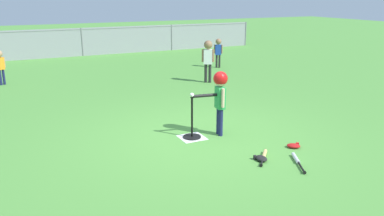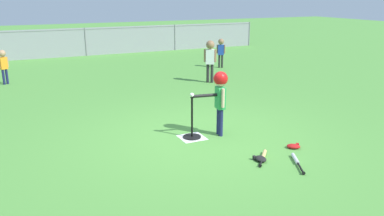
{
  "view_description": "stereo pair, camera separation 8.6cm",
  "coord_description": "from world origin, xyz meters",
  "views": [
    {
      "loc": [
        -2.95,
        -5.78,
        2.45
      ],
      "look_at": [
        -0.11,
        0.05,
        0.55
      ],
      "focal_mm": 36.27,
      "sensor_mm": 36.0,
      "label": 1
    },
    {
      "loc": [
        -2.87,
        -5.82,
        2.45
      ],
      "look_at": [
        -0.11,
        0.05,
        0.55
      ],
      "focal_mm": 36.27,
      "sensor_mm": 36.0,
      "label": 2
    }
  ],
  "objects": [
    {
      "name": "home_plate",
      "position": [
        -0.11,
        0.05,
        0.0
      ],
      "size": [
        0.44,
        0.44,
        0.01
      ],
      "primitive_type": "cube",
      "color": "white",
      "rests_on": "ground_plane"
    },
    {
      "name": "batter_child",
      "position": [
        0.4,
        -0.03,
        0.83
      ],
      "size": [
        0.64,
        0.33,
        1.17
      ],
      "color": "#191E4C",
      "rests_on": "ground_plane"
    },
    {
      "name": "fielder_near_left",
      "position": [
        -3.08,
        6.19,
        0.63
      ],
      "size": [
        0.27,
        0.19,
        0.97
      ],
      "color": "#191E4C",
      "rests_on": "ground_plane"
    },
    {
      "name": "glove_by_plate",
      "position": [
        0.41,
        -1.31,
        0.04
      ],
      "size": [
        0.18,
        0.23,
        0.07
      ],
      "color": "black",
      "rests_on": "ground_plane"
    },
    {
      "name": "baseball_on_tee",
      "position": [
        -0.11,
        0.05,
        0.79
      ],
      "size": [
        0.07,
        0.07,
        0.07
      ],
      "primitive_type": "sphere",
      "color": "white",
      "rests_on": "batting_tee"
    },
    {
      "name": "fielder_deep_left",
      "position": [
        3.72,
        5.86,
        0.65
      ],
      "size": [
        0.26,
        0.21,
        1.0
      ],
      "color": "#262626",
      "rests_on": "ground_plane"
    },
    {
      "name": "spare_bat_wood",
      "position": [
        0.52,
        -1.23,
        0.03
      ],
      "size": [
        0.44,
        0.47,
        0.06
      ],
      "color": "#DBB266",
      "rests_on": "ground_plane"
    },
    {
      "name": "fielder_deep_right",
      "position": [
        2.28,
        3.92,
        0.78
      ],
      "size": [
        0.31,
        0.25,
        1.21
      ],
      "color": "#262626",
      "rests_on": "ground_plane"
    },
    {
      "name": "spare_bat_silver",
      "position": [
        0.87,
        -1.59,
        0.03
      ],
      "size": [
        0.35,
        0.63,
        0.06
      ],
      "color": "silver",
      "rests_on": "ground_plane"
    },
    {
      "name": "ground_plane",
      "position": [
        0.0,
        0.0,
        0.0
      ],
      "size": [
        60.0,
        60.0,
        0.0
      ],
      "primitive_type": "plane",
      "color": "#51933D"
    },
    {
      "name": "glove_near_bats",
      "position": [
        1.21,
        -1.12,
        0.04
      ],
      "size": [
        0.27,
        0.26,
        0.07
      ],
      "color": "#B21919",
      "rests_on": "ground_plane"
    },
    {
      "name": "batting_tee",
      "position": [
        -0.11,
        0.05,
        0.12
      ],
      "size": [
        0.32,
        0.32,
        0.75
      ],
      "color": "black",
      "rests_on": "ground_plane"
    },
    {
      "name": "outfield_fence",
      "position": [
        0.0,
        10.64,
        0.62
      ],
      "size": [
        16.06,
        0.06,
        1.15
      ],
      "color": "slate",
      "rests_on": "ground_plane"
    }
  ]
}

